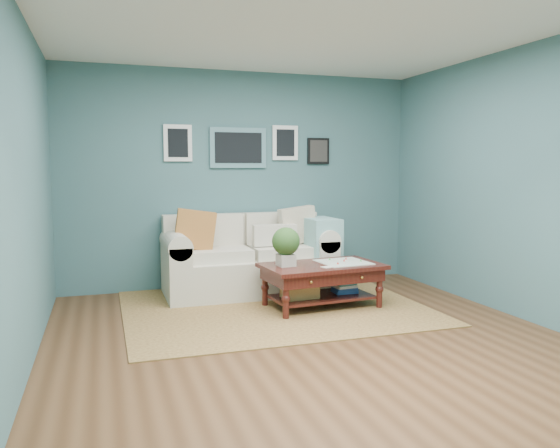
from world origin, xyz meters
name	(u,v)px	position (x,y,z in m)	size (l,w,h in m)	color
room_shell	(314,185)	(0.00, 0.06, 1.36)	(5.00, 5.02, 2.70)	brown
area_rug	(274,307)	(0.02, 1.25, 0.01)	(3.15, 2.52, 0.01)	brown
loveseat	(255,257)	(0.03, 2.03, 0.43)	(2.04, 0.93, 1.05)	beige
coffee_table	(316,272)	(0.45, 1.12, 0.39)	(1.32, 0.84, 0.88)	black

